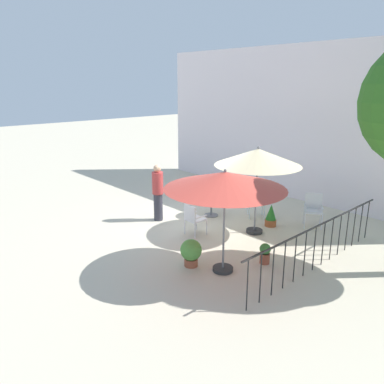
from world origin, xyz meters
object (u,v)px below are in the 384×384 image
(patio_umbrella_0, at_px, (258,158))
(standing_person, at_px, (158,192))
(patio_umbrella_1, at_px, (225,181))
(patio_chair_0, at_px, (193,218))
(potted_plant_1, at_px, (200,192))
(potted_plant_3, at_px, (271,216))
(potted_plant_2, at_px, (265,253))
(patio_chair_1, at_px, (313,207))
(potted_plant_0, at_px, (191,252))
(cafe_table_0, at_px, (211,200))
(patio_chair_2, at_px, (256,200))

(patio_umbrella_0, xyz_separation_m, standing_person, (-2.52, -1.30, -1.19))
(patio_umbrella_1, height_order, patio_chair_0, patio_umbrella_1)
(patio_umbrella_0, distance_m, potted_plant_1, 3.75)
(potted_plant_1, relative_size, potted_plant_3, 0.78)
(patio_umbrella_0, distance_m, patio_umbrella_1, 2.38)
(patio_umbrella_1, bearing_deg, potted_plant_2, 67.50)
(patio_chair_1, relative_size, potted_plant_0, 1.51)
(cafe_table_0, bearing_deg, potted_plant_1, 148.49)
(patio_chair_1, relative_size, potted_plant_3, 1.45)
(potted_plant_3, bearing_deg, patio_chair_0, -115.83)
(patio_umbrella_1, bearing_deg, patio_chair_2, 117.29)
(patio_chair_1, xyz_separation_m, potted_plant_0, (-0.52, -4.15, -0.20))
(patio_chair_0, height_order, patio_chair_1, patio_chair_1)
(patio_umbrella_1, height_order, cafe_table_0, patio_umbrella_1)
(patio_umbrella_0, bearing_deg, patio_chair_0, -126.72)
(patio_chair_0, xyz_separation_m, patio_chair_2, (0.19, 2.39, 0.01))
(potted_plant_0, height_order, potted_plant_1, potted_plant_0)
(patio_umbrella_0, bearing_deg, potted_plant_0, -84.23)
(patio_chair_2, bearing_deg, cafe_table_0, -133.62)
(patio_chair_0, xyz_separation_m, potted_plant_1, (-2.17, 2.30, -0.22))
(patio_chair_2, height_order, standing_person, standing_person)
(patio_chair_1, xyz_separation_m, standing_person, (-3.30, -2.90, 0.32))
(patio_umbrella_0, height_order, potted_plant_0, patio_umbrella_0)
(standing_person, bearing_deg, patio_chair_2, 54.08)
(potted_plant_2, bearing_deg, potted_plant_3, 122.88)
(patio_umbrella_0, relative_size, potted_plant_0, 3.81)
(cafe_table_0, height_order, potted_plant_3, cafe_table_0)
(patio_umbrella_0, bearing_deg, potted_plant_1, 162.85)
(patio_chair_0, xyz_separation_m, standing_person, (-1.53, 0.02, 0.37))
(potted_plant_3, bearing_deg, potted_plant_1, 175.41)
(patio_umbrella_1, xyz_separation_m, standing_person, (-3.41, 0.90, -1.13))
(patio_chair_1, bearing_deg, potted_plant_0, -97.16)
(patio_chair_1, distance_m, patio_chair_2, 1.67)
(patio_chair_2, bearing_deg, patio_chair_1, 18.63)
(patio_chair_2, bearing_deg, potted_plant_3, -23.55)
(patio_chair_0, relative_size, potted_plant_0, 1.38)
(patio_chair_1, relative_size, potted_plant_1, 1.84)
(cafe_table_0, relative_size, potted_plant_0, 1.23)
(patio_chair_2, bearing_deg, patio_umbrella_1, -62.71)
(potted_plant_3, bearing_deg, cafe_table_0, -160.16)
(patio_chair_2, xyz_separation_m, potted_plant_3, (0.80, -0.35, -0.20))
(patio_umbrella_0, bearing_deg, potted_plant_3, 89.86)
(patio_chair_0, distance_m, patio_chair_2, 2.40)
(patio_chair_0, bearing_deg, cafe_table_0, 117.43)
(patio_chair_0, distance_m, potted_plant_2, 2.28)
(potted_plant_2, relative_size, potted_plant_3, 0.74)
(cafe_table_0, distance_m, patio_chair_0, 1.60)
(patio_chair_0, xyz_separation_m, potted_plant_3, (0.99, 2.04, -0.18))
(potted_plant_0, relative_size, potted_plant_2, 1.30)
(patio_umbrella_1, bearing_deg, patio_chair_1, 91.69)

